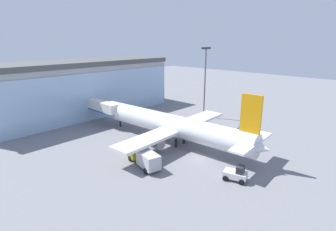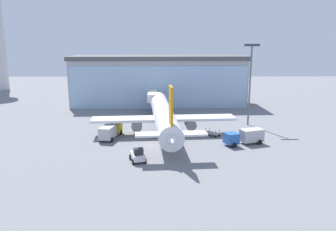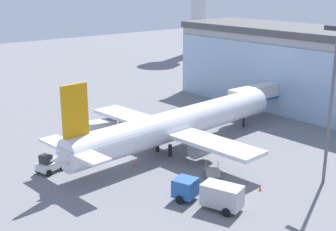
{
  "view_description": "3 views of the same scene",
  "coord_description": "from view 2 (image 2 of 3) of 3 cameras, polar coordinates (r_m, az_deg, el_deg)",
  "views": [
    {
      "loc": [
        -32.75,
        -24.59,
        19.1
      ],
      "look_at": [
        1.91,
        9.59,
        5.15
      ],
      "focal_mm": 28.0,
      "sensor_mm": 36.0,
      "label": 1
    },
    {
      "loc": [
        1.95,
        -55.72,
        17.93
      ],
      "look_at": [
        2.47,
        10.54,
        3.07
      ],
      "focal_mm": 35.0,
      "sensor_mm": 36.0,
      "label": 2
    },
    {
      "loc": [
        46.96,
        -30.13,
        22.35
      ],
      "look_at": [
        1.2,
        7.38,
        4.98
      ],
      "focal_mm": 50.0,
      "sensor_mm": 36.0,
      "label": 3
    }
  ],
  "objects": [
    {
      "name": "safety_cone_wingtip",
      "position": [
        67.28,
        12.63,
        -2.89
      ],
      "size": [
        0.36,
        0.36,
        0.55
      ],
      "primitive_type": "cone",
      "color": "orange",
      "rests_on": "ground"
    },
    {
      "name": "catering_truck",
      "position": [
        63.32,
        -10.0,
        -2.63
      ],
      "size": [
        3.66,
        7.59,
        2.65
      ],
      "rotation": [
        0.0,
        0.0,
        1.37
      ],
      "color": "yellow",
      "rests_on": "ground"
    },
    {
      "name": "pushback_tug",
      "position": [
        50.71,
        -5.28,
        -6.95
      ],
      "size": [
        2.94,
        3.58,
        2.3
      ],
      "rotation": [
        0.0,
        0.0,
        1.86
      ],
      "color": "silver",
      "rests_on": "ground"
    },
    {
      "name": "apron_light_mast",
      "position": [
        73.13,
        14.14,
        6.45
      ],
      "size": [
        3.2,
        0.4,
        17.6
      ],
      "color": "#59595E",
      "rests_on": "ground"
    },
    {
      "name": "ground",
      "position": [
        58.57,
        -2.35,
        -5.2
      ],
      "size": [
        240.0,
        240.0,
        0.0
      ],
      "primitive_type": "plane",
      "color": "slate"
    },
    {
      "name": "baggage_cart",
      "position": [
        64.79,
        7.73,
        -3.08
      ],
      "size": [
        3.18,
        3.02,
        1.5
      ],
      "rotation": [
        0.0,
        0.0,
        5.59
      ],
      "color": "#9E998C",
      "rests_on": "ground"
    },
    {
      "name": "jet_bridge",
      "position": [
        86.17,
        -2.66,
        3.44
      ],
      "size": [
        2.25,
        13.28,
        5.54
      ],
      "rotation": [
        0.0,
        0.0,
        1.57
      ],
      "color": "silver",
      "rests_on": "ground"
    },
    {
      "name": "fuel_truck",
      "position": [
        60.33,
        13.29,
        -3.55
      ],
      "size": [
        7.62,
        4.51,
        2.65
      ],
      "rotation": [
        0.0,
        0.0,
        3.48
      ],
      "color": "#2659A5",
      "rests_on": "ground"
    },
    {
      "name": "safety_cone_nose",
      "position": [
        59.26,
        0.18,
        -4.69
      ],
      "size": [
        0.36,
        0.36,
        0.55
      ],
      "primitive_type": "cone",
      "color": "orange",
      "rests_on": "ground"
    },
    {
      "name": "terminal_building",
      "position": [
        96.64,
        -1.61,
        6.19
      ],
      "size": [
        50.67,
        16.76,
        14.16
      ],
      "rotation": [
        0.0,
        0.0,
        0.03
      ],
      "color": "#A4A4A4",
      "rests_on": "ground"
    },
    {
      "name": "airplane",
      "position": [
        65.7,
        -0.8,
        0.01
      ],
      "size": [
        28.5,
        38.7,
        11.51
      ],
      "rotation": [
        0.0,
        0.0,
        1.65
      ],
      "color": "silver",
      "rests_on": "ground"
    }
  ]
}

